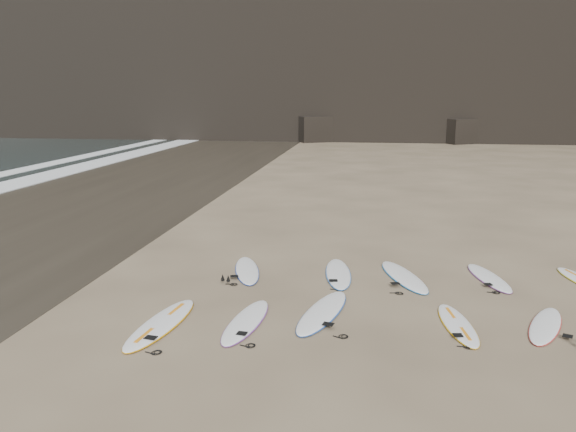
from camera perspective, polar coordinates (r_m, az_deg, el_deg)
name	(u,v)px	position (r m, az deg, el deg)	size (l,w,h in m)	color
ground	(372,321)	(12.07, 8.50, -10.47)	(240.00, 240.00, 0.00)	#897559
wet_sand	(56,208)	(25.18, -22.53, 0.74)	(12.00, 200.00, 0.01)	#383026
surfboard_0	(161,323)	(11.98, -12.77, -10.57)	(0.67, 2.79, 0.10)	white
surfboard_1	(246,321)	(11.84, -4.28, -10.59)	(0.59, 2.47, 0.09)	white
surfboard_2	(323,312)	(12.30, 3.53, -9.67)	(0.65, 2.73, 0.10)	white
surfboard_3	(458,324)	(12.17, 16.85, -10.48)	(0.54, 2.24, 0.08)	white
surfboard_4	(545,325)	(12.76, 24.69, -10.03)	(0.53, 2.21, 0.08)	white
surfboard_5	(247,270)	(15.08, -4.18, -5.48)	(0.59, 2.46, 0.09)	white
surfboard_6	(338,273)	(14.84, 5.13, -5.80)	(0.62, 2.59, 0.09)	white
surfboard_7	(404,276)	(14.83, 11.68, -6.01)	(0.65, 2.69, 0.10)	white
surfboard_8	(489,277)	(15.34, 19.72, -5.89)	(0.57, 2.35, 0.08)	white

